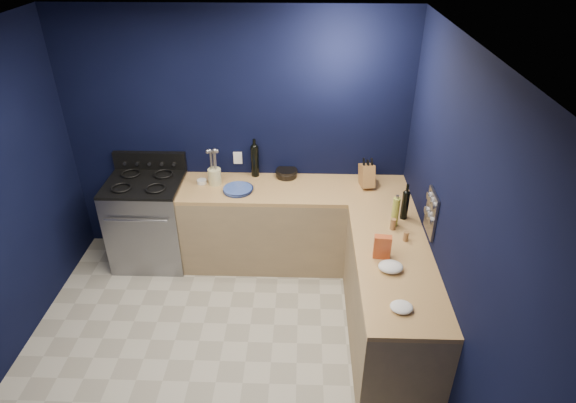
{
  "coord_description": "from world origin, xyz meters",
  "views": [
    {
      "loc": [
        0.67,
        -2.83,
        3.3
      ],
      "look_at": [
        0.55,
        1.0,
        1.0
      ],
      "focal_mm": 30.26,
      "sensor_mm": 36.0,
      "label": 1
    }
  ],
  "objects_px": {
    "plate_stack": "(238,189)",
    "crouton_bag": "(382,247)",
    "gas_range": "(150,222)",
    "utensil_crock": "(215,177)",
    "knife_block": "(367,176)"
  },
  "relations": [
    {
      "from": "plate_stack",
      "to": "utensil_crock",
      "type": "relative_size",
      "value": 1.74
    },
    {
      "from": "plate_stack",
      "to": "crouton_bag",
      "type": "relative_size",
      "value": 1.44
    },
    {
      "from": "gas_range",
      "to": "crouton_bag",
      "type": "bearing_deg",
      "value": -26.02
    },
    {
      "from": "plate_stack",
      "to": "utensil_crock",
      "type": "xyz_separation_m",
      "value": [
        -0.25,
        0.14,
        0.06
      ]
    },
    {
      "from": "plate_stack",
      "to": "crouton_bag",
      "type": "height_order",
      "value": "crouton_bag"
    },
    {
      "from": "utensil_crock",
      "to": "knife_block",
      "type": "relative_size",
      "value": 0.74
    },
    {
      "from": "knife_block",
      "to": "plate_stack",
      "type": "bearing_deg",
      "value": 179.08
    },
    {
      "from": "utensil_crock",
      "to": "crouton_bag",
      "type": "relative_size",
      "value": 0.83
    },
    {
      "from": "utensil_crock",
      "to": "knife_block",
      "type": "distance_m",
      "value": 1.54
    },
    {
      "from": "utensil_crock",
      "to": "crouton_bag",
      "type": "xyz_separation_m",
      "value": [
        1.54,
        -1.18,
        0.02
      ]
    },
    {
      "from": "plate_stack",
      "to": "knife_block",
      "type": "distance_m",
      "value": 1.3
    },
    {
      "from": "plate_stack",
      "to": "crouton_bag",
      "type": "bearing_deg",
      "value": -38.79
    },
    {
      "from": "gas_range",
      "to": "plate_stack",
      "type": "relative_size",
      "value": 3.18
    },
    {
      "from": "gas_range",
      "to": "knife_block",
      "type": "bearing_deg",
      "value": 2.36
    },
    {
      "from": "utensil_crock",
      "to": "gas_range",
      "type": "bearing_deg",
      "value": -173.79
    }
  ]
}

